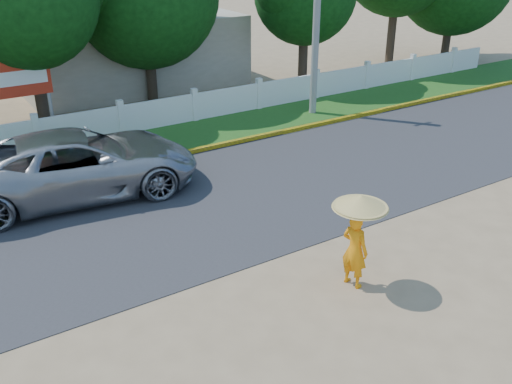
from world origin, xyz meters
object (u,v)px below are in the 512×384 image
utility_pole (316,22)px  billboard (14,83)px  monk_with_parasol (358,228)px  vehicle (78,164)px

utility_pole → billboard: 11.26m
monk_with_parasol → billboard: bearing=107.1°
utility_pole → billboard: (-10.81, 2.78, -1.48)m
monk_with_parasol → vehicle: bearing=115.0°
utility_pole → billboard: size_ratio=2.46×
utility_pole → monk_with_parasol: utility_pole is taller
utility_pole → vehicle: bearing=-165.9°
utility_pole → billboard: bearing=165.6°
vehicle → monk_with_parasol: monk_with_parasol is taller
monk_with_parasol → billboard: (-4.01, 13.04, 0.75)m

